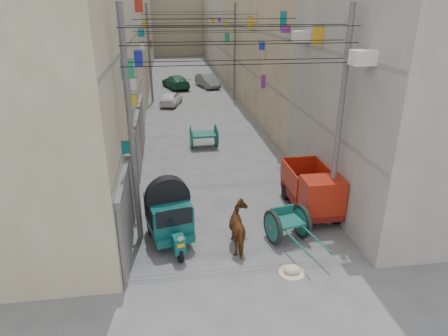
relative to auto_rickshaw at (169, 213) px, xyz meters
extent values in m
cube|color=gray|center=(-1.59, 2.35, 2.08)|extent=(0.25, 9.80, 0.18)
cube|color=gray|center=(-1.59, 2.35, 5.08)|extent=(0.25, 9.80, 0.18)
cube|color=#B2A899|center=(-5.47, 13.35, 4.88)|extent=(8.00, 12.00, 12.00)
cube|color=gray|center=(-1.59, 13.35, 2.08)|extent=(0.25, 11.76, 0.18)
cube|color=gray|center=(-1.59, 13.35, 5.08)|extent=(0.25, 11.76, 0.18)
cube|color=tan|center=(-5.47, 26.35, 5.88)|extent=(8.00, 14.00, 14.00)
cube|color=gray|center=(-1.59, 26.35, 2.08)|extent=(0.25, 13.72, 0.18)
cube|color=gray|center=(-1.59, 26.35, 5.08)|extent=(0.25, 13.72, 0.18)
cube|color=#9E9994|center=(-5.47, 40.35, 4.78)|extent=(8.00, 14.00, 11.80)
cube|color=gray|center=(-1.59, 40.35, 2.08)|extent=(0.25, 13.72, 0.18)
cube|color=gray|center=(-1.59, 40.35, 5.08)|extent=(0.25, 13.72, 0.18)
cube|color=tan|center=(-5.47, 53.35, 5.63)|extent=(8.00, 12.00, 13.50)
cube|color=gray|center=(-1.59, 53.35, 2.08)|extent=(0.25, 11.76, 0.18)
cube|color=gray|center=(-1.59, 53.35, 5.08)|extent=(0.25, 11.76, 0.18)
cube|color=#9E9994|center=(10.53, 2.35, 5.38)|extent=(8.00, 10.00, 13.00)
cube|color=gray|center=(6.65, 2.35, 2.08)|extent=(0.25, 9.80, 0.18)
cube|color=gray|center=(6.65, 2.35, 5.08)|extent=(0.25, 9.80, 0.18)
cube|color=tan|center=(10.53, 13.35, 4.88)|extent=(8.00, 12.00, 12.00)
cube|color=gray|center=(6.65, 13.35, 2.08)|extent=(0.25, 11.76, 0.18)
cube|color=gray|center=(6.65, 13.35, 5.08)|extent=(0.25, 11.76, 0.18)
cube|color=#B8AA8B|center=(10.53, 26.35, 5.88)|extent=(8.00, 14.00, 14.00)
cube|color=gray|center=(6.65, 26.35, 2.08)|extent=(0.25, 13.72, 0.18)
cube|color=gray|center=(6.65, 26.35, 5.08)|extent=(0.25, 13.72, 0.18)
cube|color=#B2A899|center=(10.53, 40.35, 4.78)|extent=(8.00, 14.00, 11.80)
cube|color=gray|center=(6.65, 40.35, 2.08)|extent=(0.25, 13.72, 0.18)
cube|color=gray|center=(6.65, 40.35, 5.08)|extent=(0.25, 13.72, 0.18)
cube|color=tan|center=(10.53, 53.35, 5.63)|extent=(8.00, 12.00, 13.50)
cube|color=gray|center=(6.65, 53.35, 2.08)|extent=(0.25, 11.76, 0.18)
cube|color=gray|center=(6.65, 53.35, 5.08)|extent=(0.25, 11.76, 0.18)
cube|color=tan|center=(2.53, 60.35, 5.38)|extent=(22.00, 10.00, 13.00)
cube|color=#525257|center=(-1.39, -0.85, 0.18)|extent=(0.12, 3.00, 2.60)
cube|color=#555457|center=(-1.37, -0.85, 1.63)|extent=(0.18, 3.20, 0.25)
cube|color=#525257|center=(-1.39, 2.85, 0.18)|extent=(0.12, 3.00, 2.60)
cube|color=#555457|center=(-1.37, 2.85, 1.63)|extent=(0.18, 3.20, 0.25)
cube|color=#525257|center=(-1.39, 6.55, 0.18)|extent=(0.12, 3.00, 2.60)
cube|color=#555457|center=(-1.37, 6.55, 1.63)|extent=(0.18, 3.20, 0.25)
cube|color=#525257|center=(-1.39, 10.35, 0.18)|extent=(0.12, 3.00, 2.60)
cube|color=#555457|center=(-1.37, 10.35, 1.63)|extent=(0.18, 3.20, 0.25)
cube|color=gold|center=(6.34, 28.63, 4.86)|extent=(0.38, 0.08, 0.41)
cube|color=#AF2A17|center=(-1.33, 35.96, 2.51)|extent=(0.27, 0.08, 0.71)
cube|color=#0A6F78|center=(-1.25, 0.77, 2.24)|extent=(0.44, 0.08, 0.42)
cube|color=#1A28B6|center=(-1.24, 10.14, 4.06)|extent=(0.45, 0.08, 0.84)
cube|color=gold|center=(6.33, 39.22, 4.80)|extent=(0.41, 0.08, 0.59)
cube|color=gold|center=(-1.28, 4.11, 3.12)|extent=(0.38, 0.08, 0.44)
cube|color=#1A9060|center=(6.32, 27.89, 3.74)|extent=(0.43, 0.08, 0.72)
cube|color=#7D268E|center=(6.39, 33.96, 5.13)|extent=(0.28, 0.08, 0.44)
cube|color=#AF2A17|center=(-1.23, 14.35, 6.74)|extent=(0.48, 0.08, 0.84)
cube|color=#1A9060|center=(-1.32, 32.42, 2.55)|extent=(0.31, 0.08, 0.44)
cube|color=#1A28B6|center=(6.36, 13.37, 4.30)|extent=(0.35, 0.08, 0.45)
cube|color=gold|center=(6.36, 17.00, 5.53)|extent=(0.34, 0.08, 0.79)
cube|color=white|center=(-1.33, 6.37, 3.38)|extent=(0.28, 0.08, 0.52)
cube|color=gold|center=(-1.33, 23.97, 5.15)|extent=(0.28, 0.08, 0.74)
cube|color=#7D268E|center=(6.40, 12.86, 2.11)|extent=(0.26, 0.08, 0.80)
cube|color=#0A6F78|center=(6.36, 3.72, 5.57)|extent=(0.34, 0.08, 0.55)
cube|color=#1A9060|center=(-1.23, 2.90, 4.56)|extent=(0.47, 0.08, 0.67)
cube|color=#0A6F78|center=(-1.27, 15.50, 5.02)|extent=(0.40, 0.08, 0.47)
cube|color=white|center=(-1.31, 16.01, 4.13)|extent=(0.32, 0.08, 0.55)
cube|color=#7D268E|center=(6.29, 8.09, 5.61)|extent=(0.47, 0.08, 0.35)
cube|color=#0A6F78|center=(6.37, 8.92, 5.96)|extent=(0.32, 0.08, 0.89)
cube|color=gold|center=(6.31, 3.63, 5.61)|extent=(0.44, 0.08, 0.69)
cube|color=#0A6F78|center=(-1.53, 0.35, 1.88)|extent=(0.10, 3.20, 0.80)
cube|color=gold|center=(-1.53, 9.35, 1.88)|extent=(0.10, 3.20, 0.80)
cube|color=gold|center=(-1.53, 21.35, 1.88)|extent=(0.10, 3.20, 0.80)
cube|color=white|center=(-1.53, 33.35, 1.88)|extent=(0.10, 3.20, 0.80)
cube|color=#AF2A17|center=(6.59, 0.35, 1.88)|extent=(0.10, 3.20, 0.80)
cube|color=white|center=(6.59, 9.35, 1.88)|extent=(0.10, 3.20, 0.80)
cube|color=gold|center=(6.59, 21.35, 1.88)|extent=(0.10, 3.20, 0.80)
cube|color=gold|center=(6.59, 33.35, 1.88)|extent=(0.10, 3.20, 0.80)
cube|color=silver|center=(6.18, -0.65, 5.28)|extent=(0.70, 0.55, 0.45)
cube|color=silver|center=(6.18, 5.35, 5.48)|extent=(0.70, 0.55, 0.45)
cylinder|color=#555457|center=(-1.07, 0.35, 2.88)|extent=(0.20, 0.20, 8.00)
cylinder|color=#555457|center=(6.13, 0.35, 2.88)|extent=(0.20, 0.20, 8.00)
cylinder|color=#555457|center=(-1.07, 22.35, 2.88)|extent=(0.20, 0.20, 8.00)
cylinder|color=#555457|center=(6.13, 22.35, 2.88)|extent=(0.20, 0.20, 8.00)
cylinder|color=black|center=(2.53, -0.15, 5.08)|extent=(7.40, 0.02, 0.02)
cylinder|color=black|center=(2.53, -0.15, 5.68)|extent=(7.40, 0.02, 0.02)
cylinder|color=black|center=(2.53, -0.15, 6.18)|extent=(7.40, 0.02, 0.02)
cylinder|color=black|center=(2.53, 0.85, 5.08)|extent=(7.40, 0.02, 0.02)
cylinder|color=black|center=(2.53, 0.85, 5.68)|extent=(7.40, 0.02, 0.02)
cylinder|color=black|center=(2.53, 0.85, 6.18)|extent=(7.40, 0.02, 0.02)
cylinder|color=black|center=(2.53, 6.35, 5.08)|extent=(7.40, 0.02, 0.02)
cylinder|color=black|center=(2.53, 6.35, 5.68)|extent=(7.40, 0.02, 0.02)
cylinder|color=black|center=(2.53, 6.35, 6.18)|extent=(7.40, 0.02, 0.02)
cylinder|color=black|center=(2.53, 14.35, 5.08)|extent=(7.40, 0.02, 0.02)
cylinder|color=black|center=(2.53, 14.35, 5.68)|extent=(7.40, 0.02, 0.02)
cylinder|color=black|center=(2.53, 14.35, 6.18)|extent=(7.40, 0.02, 0.02)
cylinder|color=black|center=(2.53, 22.35, 5.08)|extent=(7.40, 0.02, 0.02)
cylinder|color=black|center=(2.53, 22.35, 5.68)|extent=(7.40, 0.02, 0.02)
cylinder|color=black|center=(2.53, 22.35, 6.18)|extent=(7.40, 0.02, 0.02)
cylinder|color=black|center=(0.30, -1.34, -0.82)|extent=(0.25, 0.61, 0.60)
cylinder|color=black|center=(-0.71, 0.51, -0.82)|extent=(0.25, 0.61, 0.60)
cylinder|color=black|center=(0.43, 0.76, -0.82)|extent=(0.25, 0.61, 0.60)
cube|color=#0D4948|center=(0.00, 0.01, -0.61)|extent=(1.74, 2.26, 0.30)
cube|color=#0D4948|center=(0.29, -1.29, -0.48)|extent=(0.47, 0.55, 0.59)
cylinder|color=silver|center=(0.34, -1.53, -0.10)|extent=(0.20, 0.09, 0.19)
cube|color=#CA990B|center=(0.35, -1.55, -0.37)|extent=(0.24, 0.08, 0.13)
cube|color=#0D4948|center=(-0.01, 0.06, 0.00)|extent=(1.75, 2.07, 1.01)
cube|color=black|center=(0.19, -0.84, 0.27)|extent=(1.21, 0.33, 0.59)
cube|color=black|center=(-0.70, -0.09, 0.11)|extent=(0.32, 1.26, 0.69)
cube|color=black|center=(0.67, 0.22, 0.11)|extent=(0.32, 1.26, 0.69)
cube|color=silver|center=(0.19, -0.87, -0.53)|extent=(1.31, 0.34, 0.06)
cylinder|color=black|center=(3.62, -0.68, -0.49)|extent=(0.40, 1.24, 1.25)
cylinder|color=#125247|center=(3.62, -0.68, -0.49)|extent=(0.36, 0.98, 0.97)
cylinder|color=#555457|center=(3.62, -0.68, -0.49)|extent=(0.23, 0.20, 0.16)
cylinder|color=black|center=(4.74, -0.43, -0.49)|extent=(0.40, 1.24, 1.25)
cylinder|color=#125247|center=(4.74, -0.43, -0.49)|extent=(0.36, 0.98, 0.97)
cylinder|color=#555457|center=(4.74, -0.43, -0.49)|extent=(0.23, 0.20, 0.16)
cylinder|color=#555457|center=(4.18, -0.55, -0.49)|extent=(1.19, 0.33, 0.07)
cube|color=#125247|center=(4.18, -0.55, -0.33)|extent=(1.12, 1.16, 0.09)
cube|color=#125247|center=(4.08, -0.12, -0.14)|extent=(0.93, 0.27, 0.31)
cylinder|color=#125247|center=(4.07, -1.71, -0.40)|extent=(0.50, 2.01, 0.06)
cylinder|color=#125247|center=(4.77, -1.56, -0.40)|extent=(0.50, 2.01, 0.06)
cylinder|color=black|center=(5.05, 0.30, -0.77)|extent=(0.19, 0.69, 0.69)
cylinder|color=black|center=(5.06, 2.59, -0.77)|extent=(0.19, 0.69, 0.69)
cylinder|color=black|center=(6.41, 0.29, -0.77)|extent=(0.19, 0.69, 0.69)
cylinder|color=black|center=(6.41, 2.59, -0.77)|extent=(0.19, 0.69, 0.69)
cube|color=#630F0E|center=(5.73, 1.44, -0.54)|extent=(1.52, 3.44, 0.36)
cube|color=maroon|center=(5.73, 0.24, 0.19)|extent=(1.51, 1.10, 1.30)
cube|color=black|center=(5.73, -0.25, 0.29)|extent=(1.35, 0.06, 0.57)
cube|color=#630F0E|center=(5.73, 2.01, -0.26)|extent=(1.57, 2.29, 0.12)
cube|color=maroon|center=(4.97, 2.02, 0.19)|extent=(0.07, 2.29, 0.89)
cube|color=maroon|center=(6.49, 2.01, 0.19)|extent=(0.07, 2.29, 0.89)
cube|color=maroon|center=(5.73, 3.14, 0.19)|extent=(1.56, 0.06, 0.89)
cylinder|color=#125247|center=(1.46, 9.83, -0.43)|extent=(0.14, 1.38, 1.38)
cylinder|color=#125247|center=(2.94, 9.90, -0.43)|extent=(0.14, 1.38, 1.38)
cube|color=#125247|center=(2.20, 9.87, -0.30)|extent=(1.38, 1.23, 0.11)
cylinder|color=#555457|center=(2.20, 9.87, -0.43)|extent=(1.54, 0.16, 0.08)
ellipsoid|color=beige|center=(3.80, -2.45, -0.99)|extent=(0.52, 0.42, 0.26)
imported|color=brown|center=(2.46, -0.79, -0.35)|extent=(0.88, 1.83, 1.52)
imported|color=silver|center=(0.52, 20.91, -0.54)|extent=(2.17, 3.62, 1.15)
imported|color=#5C615F|center=(4.36, 28.23, -0.46)|extent=(2.42, 4.24, 1.32)
imported|color=#1C5238|center=(1.14, 28.16, -0.47)|extent=(3.05, 4.82, 1.30)
camera|label=1|loc=(0.15, -12.51, 6.82)|focal=32.00mm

